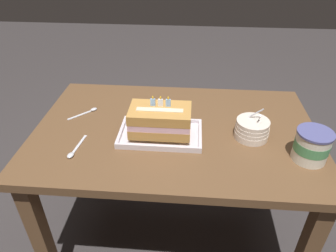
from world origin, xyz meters
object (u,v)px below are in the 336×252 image
(foil_tray, at_px, (160,134))
(bowl_stack, at_px, (252,129))
(ice_cream_tub, at_px, (312,146))
(serving_spoon_by_bowls, at_px, (73,152))
(birthday_cake, at_px, (160,120))
(serving_spoon_near_tray, at_px, (89,111))

(foil_tray, relative_size, bowl_stack, 2.44)
(bowl_stack, bearing_deg, ice_cream_tub, -32.76)
(ice_cream_tub, distance_m, serving_spoon_by_bowls, 0.88)
(ice_cream_tub, xyz_separation_m, serving_spoon_by_bowls, (-0.88, -0.04, -0.06))
(bowl_stack, relative_size, ice_cream_tub, 1.08)
(birthday_cake, distance_m, serving_spoon_near_tray, 0.39)
(bowl_stack, bearing_deg, foil_tray, -176.25)
(serving_spoon_near_tray, relative_size, serving_spoon_by_bowls, 0.76)
(foil_tray, bearing_deg, birthday_cake, 90.00)
(serving_spoon_by_bowls, bearing_deg, birthday_cake, 23.28)
(birthday_cake, bearing_deg, bowl_stack, 3.75)
(foil_tray, relative_size, serving_spoon_by_bowls, 2.20)
(foil_tray, xyz_separation_m, serving_spoon_near_tray, (-0.35, 0.16, -0.00))
(foil_tray, relative_size, serving_spoon_near_tray, 2.91)
(foil_tray, xyz_separation_m, bowl_stack, (0.37, 0.02, 0.03))
(foil_tray, distance_m, ice_cream_tub, 0.57)
(ice_cream_tub, bearing_deg, birthday_cake, 169.94)
(ice_cream_tub, bearing_deg, serving_spoon_near_tray, 164.03)
(serving_spoon_near_tray, bearing_deg, foil_tray, -24.80)
(bowl_stack, bearing_deg, serving_spoon_by_bowls, -166.78)
(ice_cream_tub, height_order, serving_spoon_by_bowls, ice_cream_tub)
(foil_tray, height_order, ice_cream_tub, ice_cream_tub)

